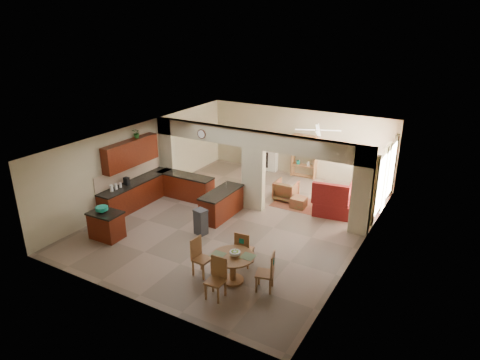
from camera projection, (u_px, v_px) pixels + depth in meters
The scene contains 39 objects.
floor at pixel (239, 219), 14.23m from camera, with size 10.00×10.00×0.00m, color #836C5A.
ceiling at pixel (239, 138), 13.23m from camera, with size 10.00×10.00×0.00m, color white.
wall_back at pixel (299, 142), 17.78m from camera, with size 8.00×8.00×0.00m, color #C0AF8C.
wall_front at pixel (129, 248), 9.68m from camera, with size 8.00×8.00×0.00m, color #C0AF8C.
wall_left at pixel (144, 160), 15.59m from camera, with size 10.00×10.00×0.00m, color #C0AF8C.
wall_right at pixel (363, 205), 11.88m from camera, with size 10.00×10.00×0.00m, color #C0AF8C.
partition_left_pier at pixel (168, 154), 16.26m from camera, with size 0.60×0.25×2.80m, color #C0AF8C.
partition_center_pier at pixel (253, 179), 14.65m from camera, with size 0.80×0.25×2.20m, color #C0AF8C.
partition_right_pier at pixel (362, 191), 12.83m from camera, with size 0.60×0.25×2.80m, color #C0AF8C.
partition_header at pixel (254, 139), 14.15m from camera, with size 8.00×0.25×0.60m, color #C0AF8C.
kitchen_counter at pixel (157, 190), 15.38m from camera, with size 2.52×3.29×1.48m.
upper_cabinets at pixel (131, 153), 14.67m from camera, with size 0.35×2.40×0.90m, color #3F0D07.
peninsula at pixel (222, 204), 14.26m from camera, with size 0.70×1.85×0.91m.
wall_clock at pixel (201, 134), 14.97m from camera, with size 0.34×0.34×0.03m, color #4B2419.
rug at pixel (297, 204), 15.38m from camera, with size 1.60×1.30×0.01m, color #9D5139.
fireplace at pixel (262, 156), 18.67m from camera, with size 1.60×0.35×1.20m.
shelving_unit at pixel (304, 156), 17.65m from camera, with size 1.00×0.32×1.80m, color brown.
window_a at pixel (380, 185), 13.83m from camera, with size 0.02×0.90×1.90m, color white.
window_b at pixel (391, 170), 15.20m from camera, with size 0.02×0.90×1.90m, color white.
glazed_door at pixel (386, 181), 14.57m from camera, with size 0.02×0.70×2.10m, color white.
drape_a_left at pixel (375, 191), 13.36m from camera, with size 0.10×0.28×2.30m, color #46221C.
drape_a_right at pixel (383, 179), 14.33m from camera, with size 0.10×0.28×2.30m, color #46221C.
drape_b_left at pixel (387, 175), 14.74m from camera, with size 0.10×0.28×2.30m, color #46221C.
drape_b_right at pixel (394, 165), 15.71m from camera, with size 0.10×0.28×2.30m, color #46221C.
ceiling_fan at pixel (318, 130), 15.05m from camera, with size 1.00×1.00×0.10m, color white.
kitchen_island at pixel (106, 225), 12.88m from camera, with size 1.00×0.73×0.85m.
teal_bowl at pixel (102, 210), 12.72m from camera, with size 0.37×0.37×0.18m, color #13826A.
trash_can at pixel (201, 223), 13.13m from camera, with size 0.36×0.30×0.76m, color #323134.
dining_table at pixel (233, 264), 10.72m from camera, with size 1.09×1.09×0.75m.
fruit_bowl at pixel (235, 253), 10.59m from camera, with size 0.27×0.27×0.14m, color #7BBE28.
sofa at pixel (364, 196), 15.09m from camera, with size 1.04×2.65×0.77m, color maroon.
chaise at pixel (333, 207), 14.54m from camera, with size 1.21×0.99×0.48m, color maroon.
armchair at pixel (286, 190), 15.63m from camera, with size 0.77×0.80×0.72m, color maroon.
ottoman at pixel (299, 202), 15.04m from camera, with size 0.50×0.50×0.37m, color maroon.
plant at pixel (137, 133), 14.75m from camera, with size 0.30×0.26×0.34m, color #184412.
chair_north at pixel (243, 248), 11.37m from camera, with size 0.46×0.46×1.02m.
chair_east at pixel (268, 270), 10.35m from camera, with size 0.52×0.52×1.02m.
chair_south at pixel (217, 276), 10.13m from camera, with size 0.44×0.44×1.02m.
chair_west at pixel (199, 255), 11.03m from camera, with size 0.45×0.45×1.02m.
Camera 1 is at (6.40, -11.11, 6.32)m, focal length 32.00 mm.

